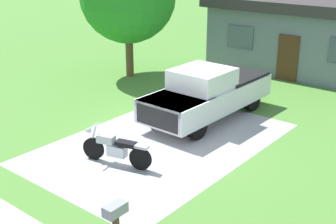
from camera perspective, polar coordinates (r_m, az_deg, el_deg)
The scene contains 6 objects.
ground_plane at distance 14.32m, azimuth -0.71°, elevation -3.93°, with size 80.00×80.00×0.00m, color #4C8133.
driveway_pad at distance 14.32m, azimuth -0.71°, elevation -3.92°, with size 5.44×8.26×0.01m, color #A1A1A1.
motorcycle at distance 12.89m, azimuth -6.64°, elevation -4.66°, with size 2.17×0.88×1.09m.
pickup_truck at distance 16.19m, azimuth 5.24°, elevation 2.53°, with size 2.09×5.66×1.90m.
mailbox at distance 8.97m, azimuth -6.66°, elevation -13.07°, with size 0.26×0.48×1.26m.
neighbor_house at distance 23.48m, azimuth 17.71°, elevation 9.40°, with size 9.60×5.60×3.50m.
Camera 1 is at (8.36, -10.01, 5.92)m, focal length 48.12 mm.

